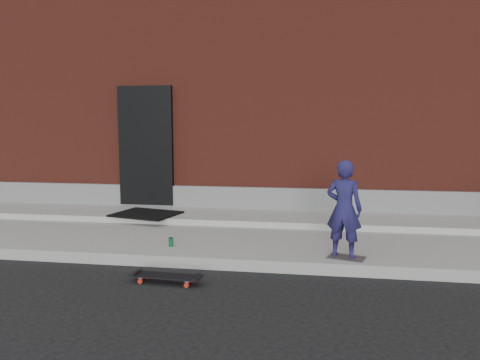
# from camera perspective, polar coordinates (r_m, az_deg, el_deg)

# --- Properties ---
(ground) EXTENTS (80.00, 80.00, 0.00)m
(ground) POSITION_cam_1_polar(r_m,az_deg,el_deg) (5.85, 3.13, -11.23)
(ground) COLOR black
(ground) RESTS_ON ground
(sidewalk) EXTENTS (20.00, 3.00, 0.15)m
(sidewalk) POSITION_cam_1_polar(r_m,az_deg,el_deg) (7.27, 4.38, -7.02)
(sidewalk) COLOR gray
(sidewalk) RESTS_ON ground
(apron) EXTENTS (20.00, 1.20, 0.10)m
(apron) POSITION_cam_1_polar(r_m,az_deg,el_deg) (8.11, 4.92, -4.65)
(apron) COLOR gray
(apron) RESTS_ON sidewalk
(building) EXTENTS (20.00, 8.10, 5.00)m
(building) POSITION_cam_1_polar(r_m,az_deg,el_deg) (12.56, 6.59, 9.91)
(building) COLOR maroon
(building) RESTS_ON ground
(child) EXTENTS (0.52, 0.42, 1.23)m
(child) POSITION_cam_1_polar(r_m,az_deg,el_deg) (5.96, 12.57, -3.46)
(child) COLOR #1C1947
(child) RESTS_ON sidewalk
(skateboard) EXTENTS (0.82, 0.26, 0.09)m
(skateboard) POSITION_cam_1_polar(r_m,az_deg,el_deg) (5.53, -9.00, -11.56)
(skateboard) COLOR #B42312
(skateboard) RESTS_ON ground
(soda_can) EXTENTS (0.09, 0.09, 0.12)m
(soda_can) POSITION_cam_1_polar(r_m,az_deg,el_deg) (6.51, -8.42, -7.49)
(soda_can) COLOR #187B41
(soda_can) RESTS_ON sidewalk
(doormat) EXTENTS (1.21, 1.07, 0.03)m
(doormat) POSITION_cam_1_polar(r_m,az_deg,el_deg) (8.28, -11.38, -4.08)
(doormat) COLOR black
(doormat) RESTS_ON apron
(utility_plate) EXTENTS (0.51, 0.40, 0.01)m
(utility_plate) POSITION_cam_1_polar(r_m,az_deg,el_deg) (6.05, 12.83, -9.23)
(utility_plate) COLOR #5A5A5F
(utility_plate) RESTS_ON sidewalk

